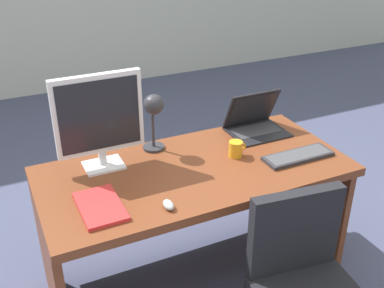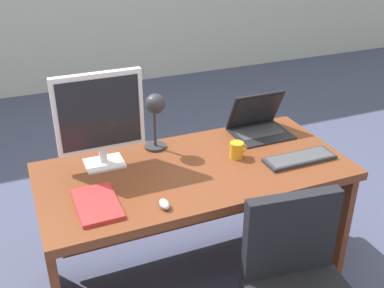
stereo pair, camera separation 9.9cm
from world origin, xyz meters
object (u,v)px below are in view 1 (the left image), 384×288
(laptop, at_px, (254,119))
(mouse, at_px, (168,205))
(desk, at_px, (192,195))
(desk_lamp, at_px, (154,111))
(coffee_mug, at_px, (236,149))
(monitor, at_px, (99,117))
(book, at_px, (100,206))
(keyboard, at_px, (298,156))

(laptop, relative_size, mouse, 4.20)
(desk, relative_size, mouse, 20.43)
(desk_lamp, height_order, coffee_mug, desk_lamp)
(monitor, height_order, coffee_mug, monitor)
(mouse, xyz_separation_m, book, (-0.28, 0.13, -0.01))
(laptop, xyz_separation_m, mouse, (-0.78, -0.53, -0.06))
(keyboard, bearing_deg, laptop, 94.75)
(mouse, bearing_deg, book, 155.02)
(monitor, relative_size, laptop, 1.52)
(monitor, bearing_deg, book, -107.92)
(desk, relative_size, keyboard, 4.10)
(desk_lamp, xyz_separation_m, coffee_mug, (0.37, -0.25, -0.19))
(book, xyz_separation_m, coffee_mug, (0.79, 0.16, 0.03))
(mouse, relative_size, desk_lamp, 0.24)
(laptop, bearing_deg, mouse, -145.67)
(laptop, bearing_deg, monitor, -177.35)
(keyboard, bearing_deg, desk_lamp, 148.47)
(desk, xyz_separation_m, coffee_mug, (0.25, -0.02, 0.24))
(laptop, relative_size, coffee_mug, 3.30)
(keyboard, xyz_separation_m, book, (-1.09, -0.00, -0.00))
(mouse, bearing_deg, laptop, 34.33)
(book, bearing_deg, desk_lamp, 44.09)
(mouse, bearing_deg, monitor, 108.40)
(desk, bearing_deg, desk_lamp, 117.80)
(desk, height_order, laptop, laptop)
(keyboard, distance_m, mouse, 0.82)
(mouse, bearing_deg, desk_lamp, 74.91)
(mouse, height_order, desk_lamp, desk_lamp)
(laptop, height_order, coffee_mug, laptop)
(laptop, bearing_deg, coffee_mug, -137.54)
(laptop, xyz_separation_m, coffee_mug, (-0.26, -0.24, -0.03))
(monitor, bearing_deg, desk_lamp, 9.65)
(book, bearing_deg, keyboard, 0.12)
(mouse, distance_m, coffee_mug, 0.59)
(desk, height_order, book, book)
(book, bearing_deg, monitor, 72.08)
(monitor, xyz_separation_m, keyboard, (0.97, -0.36, -0.27))
(keyboard, relative_size, book, 1.29)
(keyboard, distance_m, coffee_mug, 0.34)
(monitor, xyz_separation_m, mouse, (0.16, -0.49, -0.26))
(monitor, bearing_deg, laptop, 2.65)
(mouse, relative_size, coffee_mug, 0.79)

